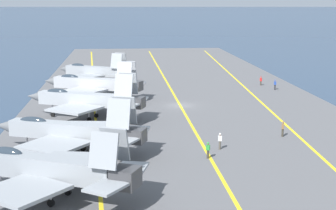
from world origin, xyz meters
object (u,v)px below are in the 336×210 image
at_px(parked_jet_second, 70,131).
at_px(crew_brown_vest, 283,128).
at_px(parked_jet_fifth, 95,71).
at_px(crew_red_vest, 261,80).
at_px(parked_jet_nearest, 49,168).
at_px(parked_jet_third, 86,100).
at_px(crew_blue_vest, 275,84).
at_px(crew_white_vest, 220,140).
at_px(crew_green_vest, 208,149).
at_px(parked_jet_fourth, 93,84).

distance_m(parked_jet_second, crew_brown_vest, 24.50).
distance_m(parked_jet_fifth, crew_red_vest, 31.07).
height_order(parked_jet_nearest, parked_jet_third, parked_jet_third).
distance_m(parked_jet_third, crew_blue_vest, 37.46).
height_order(parked_jet_nearest, crew_white_vest, parked_jet_nearest).
height_order(parked_jet_fifth, crew_red_vest, parked_jet_fifth).
bearing_deg(parked_jet_fifth, crew_green_vest, -164.19).
height_order(crew_white_vest, crew_brown_vest, crew_brown_vest).
bearing_deg(crew_blue_vest, parked_jet_third, 121.77).
distance_m(parked_jet_third, crew_white_vest, 21.69).
distance_m(parked_jet_second, parked_jet_third, 15.61).
bearing_deg(parked_jet_fifth, crew_blue_vest, -105.77).
relative_size(crew_white_vest, crew_green_vest, 1.05).
bearing_deg(parked_jet_fifth, parked_jet_nearest, 178.89).
distance_m(parked_jet_nearest, parked_jet_fourth, 42.31).
distance_m(crew_red_vest, crew_brown_vest, 36.53).
bearing_deg(parked_jet_fourth, parked_jet_third, 178.91).
bearing_deg(parked_jet_third, crew_blue_vest, -58.23).
bearing_deg(crew_blue_vest, crew_red_vest, 13.50).
relative_size(parked_jet_second, crew_blue_vest, 9.35).
xyz_separation_m(parked_jet_nearest, parked_jet_fourth, (42.29, -1.50, -0.12)).
bearing_deg(parked_jet_nearest, crew_red_vest, -31.13).
bearing_deg(crew_brown_vest, parked_jet_fourth, 42.35).
height_order(parked_jet_nearest, crew_blue_vest, parked_jet_nearest).
relative_size(parked_jet_fourth, crew_red_vest, 10.14).
bearing_deg(parked_jet_second, parked_jet_fourth, -1.82).
bearing_deg(parked_jet_nearest, parked_jet_second, -2.53).
xyz_separation_m(parked_jet_fifth, crew_white_vest, (-44.23, -15.22, -1.51)).
bearing_deg(parked_jet_nearest, parked_jet_fourth, -2.03).
xyz_separation_m(parked_jet_nearest, parked_jet_third, (28.10, -1.23, 0.06)).
height_order(parked_jet_third, crew_red_vest, parked_jet_third).
height_order(parked_jet_nearest, crew_green_vest, parked_jet_nearest).
xyz_separation_m(parked_jet_third, parked_jet_fourth, (14.19, -0.27, -0.18)).
bearing_deg(crew_blue_vest, parked_jet_second, 137.37).
xyz_separation_m(parked_jet_third, crew_white_vest, (-15.50, -15.08, -1.69)).
distance_m(crew_blue_vest, crew_red_vest, 5.09).
height_order(parked_jet_nearest, parked_jet_fourth, parked_jet_fourth).
xyz_separation_m(parked_jet_nearest, crew_white_vest, (12.60, -16.31, -1.64)).
distance_m(crew_white_vest, crew_green_vest, 3.56).
relative_size(parked_jet_second, parked_jet_fourth, 1.00).
height_order(parked_jet_fifth, crew_green_vest, parked_jet_fifth).
bearing_deg(crew_red_vest, crew_brown_vest, 168.55).
xyz_separation_m(parked_jet_second, crew_red_vest, (40.24, -31.31, -1.52)).
xyz_separation_m(parked_jet_second, crew_brown_vest, (4.44, -24.05, -1.42)).
distance_m(parked_jet_nearest, parked_jet_second, 12.52).
distance_m(parked_jet_third, parked_jet_fourth, 14.19).
bearing_deg(parked_jet_second, parked_jet_fifth, -0.70).
xyz_separation_m(parked_jet_second, parked_jet_fifth, (44.32, -0.54, 0.07)).
bearing_deg(crew_red_vest, parked_jet_fifth, 82.45).
bearing_deg(parked_jet_fifth, parked_jet_second, 179.30).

